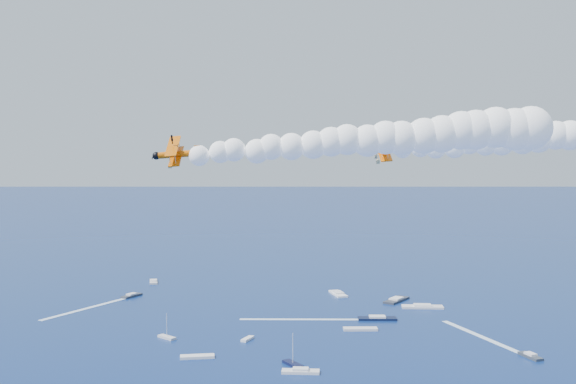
# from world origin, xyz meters

# --- Properties ---
(biplane_lead) EXTENTS (9.33, 11.27, 8.48)m
(biplane_lead) POSITION_xyz_m (9.07, 31.33, 54.84)
(biplane_lead) COLOR orange
(biplane_trail) EXTENTS (8.50, 10.10, 7.48)m
(biplane_trail) POSITION_xyz_m (-18.18, 11.59, 54.24)
(biplane_trail) COLOR #D65D04
(smoke_trail_lead) EXTENTS (53.98, 24.06, 10.12)m
(smoke_trail_lead) POSITION_xyz_m (35.02, 36.17, 56.82)
(smoke_trail_lead) COLOR white
(smoke_trail_trail) EXTENTS (54.22, 28.58, 10.12)m
(smoke_trail_trail) POSITION_xyz_m (7.50, 17.73, 56.22)
(smoke_trail_trail) COLOR white
(spectator_boats) EXTENTS (229.69, 173.14, 0.70)m
(spectator_boats) POSITION_xyz_m (1.83, 112.49, 0.35)
(spectator_boats) COLOR white
(spectator_boats) RESTS_ON ground
(boat_wakes) EXTENTS (261.10, 57.33, 0.04)m
(boat_wakes) POSITION_xyz_m (10.65, 130.54, 0.03)
(boat_wakes) COLOR white
(boat_wakes) RESTS_ON ground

